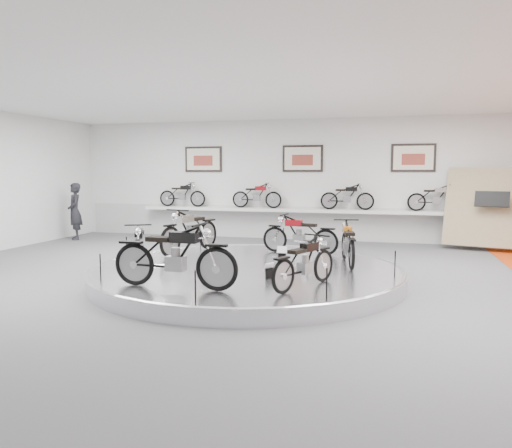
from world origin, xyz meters
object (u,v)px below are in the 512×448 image
(bike_b, at_px, (300,234))
(bike_f, at_px, (305,262))
(visitor, at_px, (75,211))
(bike_a, at_px, (348,243))
(display_platform, at_px, (247,274))
(bike_c, at_px, (190,231))
(bike_d, at_px, (139,244))
(bike_e, at_px, (174,255))
(shelf, at_px, (301,210))

(bike_b, distance_m, bike_f, 3.54)
(visitor, bearing_deg, bike_a, 27.28)
(display_platform, distance_m, bike_c, 2.38)
(bike_a, relative_size, bike_f, 1.06)
(bike_a, xyz_separation_m, bike_d, (-4.20, -1.29, -0.01))
(bike_b, xyz_separation_m, bike_c, (-2.58, -0.60, 0.08))
(bike_c, height_order, bike_f, bike_c)
(bike_a, bearing_deg, display_platform, 101.51)
(bike_a, xyz_separation_m, bike_c, (-3.81, 0.51, 0.08))
(bike_e, bearing_deg, display_platform, 73.91)
(shelf, height_order, bike_b, bike_b)
(display_platform, xyz_separation_m, visitor, (-7.33, 4.67, 0.80))
(bike_f, bearing_deg, visitor, 79.91)
(bike_a, height_order, bike_e, bike_e)
(bike_d, bearing_deg, shelf, 136.30)
(display_platform, relative_size, bike_f, 4.27)
(shelf, bearing_deg, bike_a, -70.37)
(bike_d, xyz_separation_m, visitor, (-5.11, 5.12, 0.19))
(bike_a, height_order, bike_f, bike_a)
(display_platform, height_order, bike_a, bike_a)
(bike_c, distance_m, bike_f, 4.36)
(bike_b, bearing_deg, bike_c, 22.04)
(bike_f, bearing_deg, bike_b, 36.40)
(bike_a, distance_m, visitor, 10.07)
(bike_d, distance_m, bike_f, 3.82)
(shelf, bearing_deg, bike_c, -109.92)
(bike_b, height_order, bike_c, bike_c)
(bike_c, bearing_deg, bike_e, 33.15)
(shelf, bearing_deg, display_platform, -90.00)
(bike_f, bearing_deg, bike_d, 98.85)
(visitor, bearing_deg, bike_c, 18.51)
(bike_d, bearing_deg, display_platform, 75.81)
(bike_d, height_order, bike_f, bike_d)
(visitor, bearing_deg, display_platform, 17.14)
(bike_d, bearing_deg, bike_c, 142.02)
(display_platform, relative_size, bike_d, 4.08)
(shelf, relative_size, bike_a, 6.92)
(bike_c, bearing_deg, bike_f, 63.46)
(bike_c, height_order, bike_d, bike_c)
(bike_b, height_order, bike_d, bike_b)
(shelf, height_order, visitor, visitor)
(bike_e, bearing_deg, visitor, 135.61)
(bike_a, distance_m, bike_b, 1.65)
(bike_e, bearing_deg, bike_d, 133.92)
(bike_f, distance_m, visitor, 10.74)
(bike_a, distance_m, bike_c, 3.85)
(bike_a, xyz_separation_m, visitor, (-9.31, 3.83, 0.18))
(bike_a, relative_size, visitor, 0.84)
(bike_a, xyz_separation_m, bike_e, (-2.65, -2.98, 0.10))
(display_platform, height_order, bike_f, bike_f)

